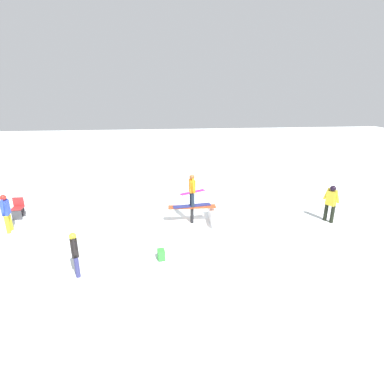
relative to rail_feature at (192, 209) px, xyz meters
name	(u,v)px	position (x,y,z in m)	size (l,w,h in m)	color
ground_plane	(192,222)	(0.00, 0.00, -0.62)	(60.00, 60.00, 0.00)	white
rail_feature	(192,209)	(0.00, 0.00, 0.00)	(1.95, 0.34, 0.74)	black
snow_kicker_ramp	(231,216)	(-1.64, 0.05, -0.36)	(1.80, 1.50, 0.53)	white
main_rider_on_rail	(192,191)	(0.00, 0.00, 0.77)	(1.58, 0.71, 1.33)	navy
bystander_black	(75,252)	(3.78, 3.29, 0.16)	(0.29, 0.60, 1.38)	navy
bystander_yellow	(331,202)	(-5.68, 0.48, 0.26)	(0.44, 0.66, 1.57)	black
bystander_blue	(6,211)	(7.13, 0.08, 0.23)	(0.24, 0.65, 1.52)	gold
loose_snowboard_white	(173,183)	(0.57, -5.46, -0.61)	(1.38, 0.28, 0.02)	white
loose_snowboard_magenta	(193,192)	(-0.42, -3.77, -0.61)	(1.50, 0.28, 0.02)	#CD238D
folding_chair	(18,209)	(7.34, -1.26, -0.20)	(0.45, 0.45, 0.88)	#3F3F44
backpack_on_snow	(161,255)	(1.29, 2.70, -0.45)	(0.30, 0.22, 0.34)	green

